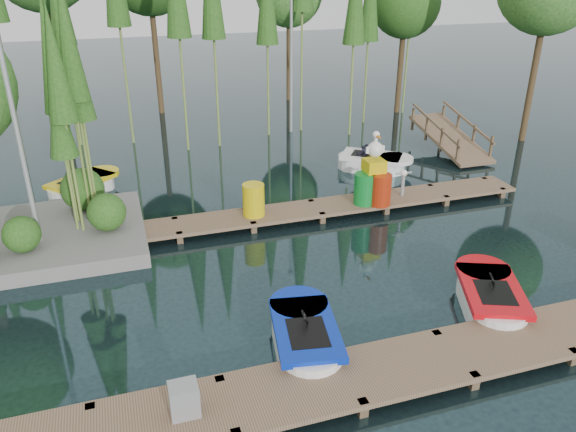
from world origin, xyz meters
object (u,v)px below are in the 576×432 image
object	(u,v)px
boat_yellow_far	(83,186)
utility_cabinet	(184,399)
yellow_barrel	(254,200)
boat_red	(490,298)
drum_cluster	(375,182)
boat_blue	(305,337)

from	to	relation	value
boat_yellow_far	utility_cabinet	bearing A→B (deg)	-103.00
yellow_barrel	boat_red	bearing A→B (deg)	-55.78
utility_cabinet	yellow_barrel	bearing A→B (deg)	67.08
yellow_barrel	drum_cluster	distance (m)	3.65
boat_blue	boat_yellow_far	xyz separation A→B (m)	(-4.19, 9.51, 0.01)
boat_yellow_far	drum_cluster	distance (m)	9.22
yellow_barrel	boat_yellow_far	bearing A→B (deg)	140.51
drum_cluster	utility_cabinet	bearing A→B (deg)	-133.98
boat_blue	utility_cabinet	distance (m)	2.85
boat_yellow_far	drum_cluster	world-z (taller)	drum_cluster
boat_blue	boat_yellow_far	bearing A→B (deg)	123.60
yellow_barrel	drum_cluster	xyz separation A→B (m)	(3.64, -0.16, 0.17)
utility_cabinet	drum_cluster	world-z (taller)	drum_cluster
boat_blue	utility_cabinet	xyz separation A→B (m)	(-2.50, -1.32, 0.32)
boat_yellow_far	yellow_barrel	size ratio (longest dim) A/B	2.89
boat_yellow_far	yellow_barrel	xyz separation A→B (m)	(4.65, -3.83, 0.49)
utility_cabinet	drum_cluster	xyz separation A→B (m)	(6.60, 6.84, 0.35)
boat_yellow_far	yellow_barrel	distance (m)	6.04
utility_cabinet	boat_red	bearing A→B (deg)	11.71
boat_blue	boat_red	world-z (taller)	boat_red
boat_red	drum_cluster	world-z (taller)	drum_cluster
boat_blue	boat_yellow_far	distance (m)	10.39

